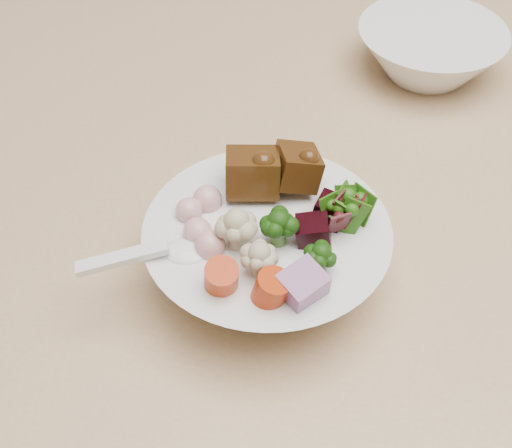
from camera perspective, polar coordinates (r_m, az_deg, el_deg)
chair_far at (r=1.50m, az=15.23°, el=9.68°), size 0.36×0.36×0.77m
food_bowl at (r=0.56m, az=1.03°, el=-1.99°), size 0.19×0.19×0.10m
soup_spoon at (r=0.53m, az=-6.91°, el=-2.39°), size 0.10×0.04×0.02m
side_bowl at (r=0.81m, az=13.71°, el=13.25°), size 0.16×0.16×0.05m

